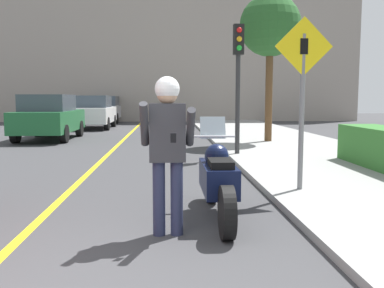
{
  "coord_description": "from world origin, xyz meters",
  "views": [
    {
      "loc": [
        1.03,
        -3.04,
        1.55
      ],
      "look_at": [
        1.36,
        2.54,
        0.95
      ],
      "focal_mm": 40.0,
      "sensor_mm": 36.0,
      "label": 1
    }
  ],
  "objects_px": {
    "motorcycle": "(218,180)",
    "parked_car_green": "(49,117)",
    "crossing_sign": "(303,87)",
    "traffic_light": "(238,64)",
    "person_biker": "(168,138)",
    "parked_car_white": "(94,112)",
    "parked_car_silver": "(105,109)",
    "street_tree": "(270,27)"
  },
  "relations": [
    {
      "from": "parked_car_green",
      "to": "parked_car_white",
      "type": "bearing_deg",
      "value": 83.64
    },
    {
      "from": "traffic_light",
      "to": "street_tree",
      "type": "bearing_deg",
      "value": 63.81
    },
    {
      "from": "parked_car_green",
      "to": "street_tree",
      "type": "bearing_deg",
      "value": -14.47
    },
    {
      "from": "motorcycle",
      "to": "parked_car_green",
      "type": "distance_m",
      "value": 11.96
    },
    {
      "from": "traffic_light",
      "to": "parked_car_silver",
      "type": "height_order",
      "value": "traffic_light"
    },
    {
      "from": "crossing_sign",
      "to": "traffic_light",
      "type": "xyz_separation_m",
      "value": [
        -0.28,
        4.43,
        0.7
      ]
    },
    {
      "from": "parked_car_white",
      "to": "crossing_sign",
      "type": "bearing_deg",
      "value": -69.36
    },
    {
      "from": "parked_car_green",
      "to": "person_biker",
      "type": "bearing_deg",
      "value": -69.12
    },
    {
      "from": "crossing_sign",
      "to": "traffic_light",
      "type": "bearing_deg",
      "value": 93.56
    },
    {
      "from": "person_biker",
      "to": "traffic_light",
      "type": "xyz_separation_m",
      "value": [
        1.83,
        6.29,
        1.32
      ]
    },
    {
      "from": "parked_car_white",
      "to": "parked_car_silver",
      "type": "xyz_separation_m",
      "value": [
        -0.19,
        5.44,
        0.0
      ]
    },
    {
      "from": "crossing_sign",
      "to": "parked_car_silver",
      "type": "relative_size",
      "value": 0.64
    },
    {
      "from": "crossing_sign",
      "to": "parked_car_green",
      "type": "bearing_deg",
      "value": 123.94
    },
    {
      "from": "motorcycle",
      "to": "parked_car_green",
      "type": "bearing_deg",
      "value": 114.93
    },
    {
      "from": "parked_car_green",
      "to": "motorcycle",
      "type": "bearing_deg",
      "value": -65.07
    },
    {
      "from": "crossing_sign",
      "to": "parked_car_green",
      "type": "relative_size",
      "value": 0.64
    },
    {
      "from": "street_tree",
      "to": "parked_car_white",
      "type": "bearing_deg",
      "value": 132.25
    },
    {
      "from": "motorcycle",
      "to": "parked_car_white",
      "type": "bearing_deg",
      "value": 104.71
    },
    {
      "from": "person_biker",
      "to": "parked_car_silver",
      "type": "distance_m",
      "value": 23.15
    },
    {
      "from": "motorcycle",
      "to": "parked_car_green",
      "type": "height_order",
      "value": "parked_car_green"
    },
    {
      "from": "traffic_light",
      "to": "parked_car_silver",
      "type": "distance_m",
      "value": 17.57
    },
    {
      "from": "street_tree",
      "to": "parked_car_green",
      "type": "bearing_deg",
      "value": 165.53
    },
    {
      "from": "crossing_sign",
      "to": "street_tree",
      "type": "bearing_deg",
      "value": 80.31
    },
    {
      "from": "parked_car_white",
      "to": "street_tree",
      "type": "bearing_deg",
      "value": -47.75
    },
    {
      "from": "street_tree",
      "to": "parked_car_silver",
      "type": "xyz_separation_m",
      "value": [
        -7.33,
        13.31,
        -3.03
      ]
    },
    {
      "from": "motorcycle",
      "to": "person_biker",
      "type": "xyz_separation_m",
      "value": [
        -0.65,
        -0.67,
        0.61
      ]
    },
    {
      "from": "parked_car_green",
      "to": "parked_car_white",
      "type": "height_order",
      "value": "same"
    },
    {
      "from": "motorcycle",
      "to": "traffic_light",
      "type": "bearing_deg",
      "value": 78.1
    },
    {
      "from": "street_tree",
      "to": "person_biker",
      "type": "bearing_deg",
      "value": -109.74
    },
    {
      "from": "traffic_light",
      "to": "street_tree",
      "type": "height_order",
      "value": "street_tree"
    },
    {
      "from": "motorcycle",
      "to": "parked_car_silver",
      "type": "distance_m",
      "value": 22.61
    },
    {
      "from": "person_biker",
      "to": "crossing_sign",
      "type": "distance_m",
      "value": 2.88
    },
    {
      "from": "street_tree",
      "to": "parked_car_silver",
      "type": "distance_m",
      "value": 15.5
    },
    {
      "from": "traffic_light",
      "to": "parked_car_green",
      "type": "distance_m",
      "value": 8.27
    },
    {
      "from": "parked_car_green",
      "to": "parked_car_white",
      "type": "distance_m",
      "value": 5.89
    },
    {
      "from": "person_biker",
      "to": "parked_car_white",
      "type": "height_order",
      "value": "person_biker"
    },
    {
      "from": "person_biker",
      "to": "street_tree",
      "type": "bearing_deg",
      "value": 70.26
    },
    {
      "from": "motorcycle",
      "to": "person_biker",
      "type": "height_order",
      "value": "person_biker"
    },
    {
      "from": "person_biker",
      "to": "parked_car_green",
      "type": "bearing_deg",
      "value": 110.88
    },
    {
      "from": "motorcycle",
      "to": "street_tree",
      "type": "bearing_deg",
      "value": 72.62
    },
    {
      "from": "person_biker",
      "to": "parked_car_white",
      "type": "xyz_separation_m",
      "value": [
        -3.74,
        17.37,
        -0.25
      ]
    },
    {
      "from": "parked_car_white",
      "to": "person_biker",
      "type": "bearing_deg",
      "value": -77.85
    }
  ]
}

